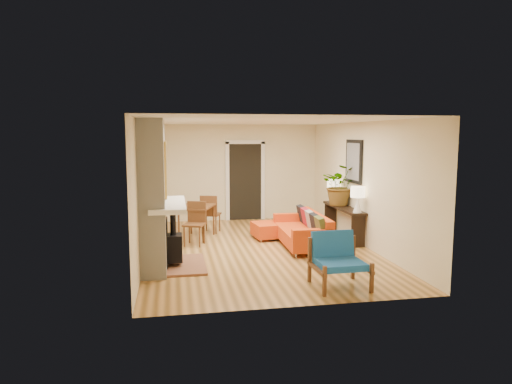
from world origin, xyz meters
The scene contains 10 objects.
room_shell centered at (0.60, 2.63, 1.24)m, with size 6.50×6.50×6.50m.
fireplace centered at (-2.00, -1.00, 1.24)m, with size 1.09×1.68×2.60m.
sofa centered at (1.01, 0.02, 0.33)m, with size 0.87×1.94×0.76m.
ottoman centered at (0.43, 0.84, 0.21)m, with size 0.79×0.79×0.36m.
blue_chair centered at (0.80, -2.47, 0.45)m, with size 0.81×0.80×0.83m.
dining_table centered at (-1.12, 1.14, 0.60)m, with size 1.13×1.73×0.92m.
console_table centered at (2.07, 0.55, 0.58)m, with size 0.34×1.85×0.72m.
lamp_near centered at (2.07, -0.22, 1.06)m, with size 0.30×0.30×0.54m.
lamp_far centered at (2.07, 1.25, 1.06)m, with size 0.30×0.30×0.54m.
houseplant centered at (2.06, 0.76, 1.20)m, with size 0.85×0.74×0.94m, color #1E5919.
Camera 1 is at (-1.69, -9.04, 2.35)m, focal length 32.00 mm.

